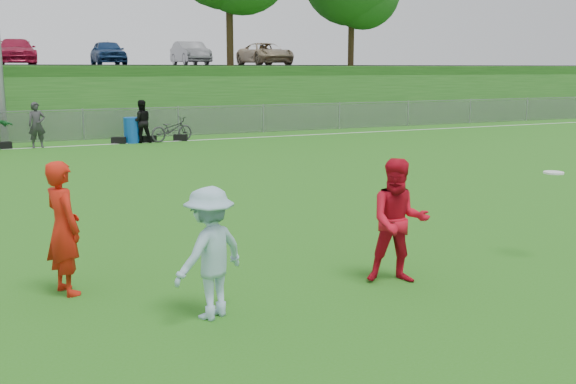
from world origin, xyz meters
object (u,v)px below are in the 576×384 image
player_red_center (399,221)px  player_red_left (63,228)px  frisbee (554,173)px  player_blue (210,253)px  bicycle (172,129)px  recycling_bin (132,130)px

player_red_center → player_red_left: bearing=-174.4°
player_red_left → frisbee: (7.00, -1.47, 0.48)m
player_red_center → player_blue: (-2.75, -0.16, -0.07)m
player_blue → bicycle: bearing=-130.0°
player_blue → frisbee: 5.54m
frisbee → recycling_bin: (-2.86, 18.63, -0.86)m
frisbee → player_blue: bearing=-178.8°
player_red_left → player_blue: 2.18m
player_red_left → frisbee: 7.17m
frisbee → recycling_bin: 18.86m
player_red_left → player_red_center: size_ratio=1.02×
player_blue → bicycle: player_blue is taller
player_red_center → frisbee: (2.75, -0.05, 0.50)m
player_red_center → bicycle: 18.49m
frisbee → recycling_bin: bearing=98.7°
player_red_left → player_blue: player_red_left is taller
player_red_center → frisbee: size_ratio=5.76×
player_blue → bicycle: size_ratio=0.85×
player_blue → frisbee: player_blue is taller
player_red_center → recycling_bin: 18.58m
bicycle → frisbee: bearing=166.2°
player_red_left → bicycle: 17.95m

